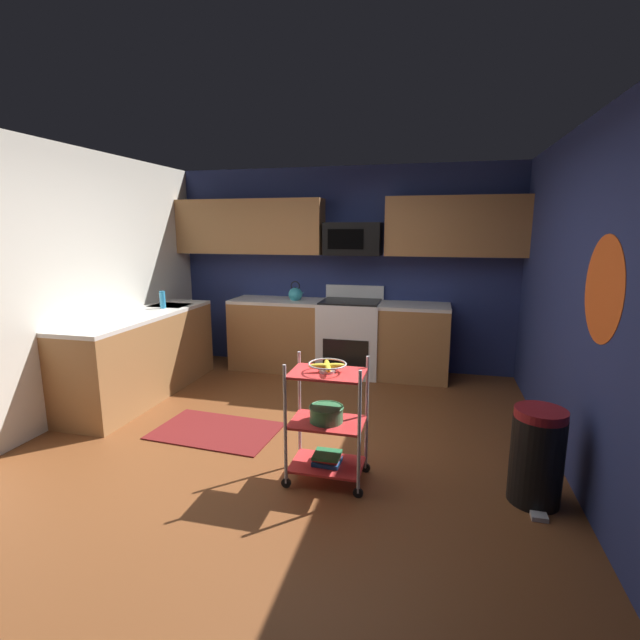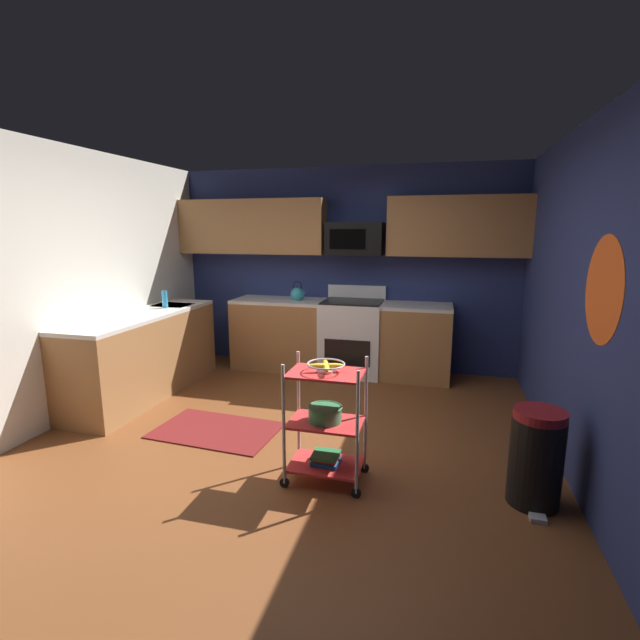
{
  "view_description": "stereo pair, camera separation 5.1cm",
  "coord_description": "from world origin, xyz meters",
  "views": [
    {
      "loc": [
        1.18,
        -3.5,
        1.82
      ],
      "look_at": [
        0.24,
        0.25,
        1.05
      ],
      "focal_mm": 25.76,
      "sensor_mm": 36.0,
      "label": 1
    },
    {
      "loc": [
        1.23,
        -3.49,
        1.82
      ],
      "look_at": [
        0.24,
        0.25,
        1.05
      ],
      "focal_mm": 25.76,
      "sensor_mm": 36.0,
      "label": 2
    }
  ],
  "objects": [
    {
      "name": "wall_back",
      "position": [
        0.0,
        2.43,
        1.3
      ],
      "size": [
        4.52,
        0.06,
        2.6
      ],
      "primitive_type": "cube",
      "color": "navy",
      "rests_on": "ground"
    },
    {
      "name": "rolling_cart",
      "position": [
        0.48,
        -0.49,
        0.45
      ],
      "size": [
        0.59,
        0.37,
        0.91
      ],
      "color": "silver",
      "rests_on": "ground"
    },
    {
      "name": "dish_soap_bottle",
      "position": [
        -1.85,
        1.13,
        1.02
      ],
      "size": [
        0.06,
        0.06,
        0.2
      ],
      "primitive_type": "cylinder",
      "color": "#2D8CBF",
      "rests_on": "counter_run"
    },
    {
      "name": "floor",
      "position": [
        0.0,
        0.0,
        -0.02
      ],
      "size": [
        4.4,
        4.8,
        0.04
      ],
      "primitive_type": "cube",
      "color": "brown",
      "rests_on": "ground"
    },
    {
      "name": "book_stack",
      "position": [
        0.48,
        -0.49,
        0.17
      ],
      "size": [
        0.2,
        0.19,
        0.08
      ],
      "color": "#1E4C8C",
      "rests_on": "rolling_cart"
    },
    {
      "name": "wall_left",
      "position": [
        -2.23,
        0.0,
        1.3
      ],
      "size": [
        0.06,
        4.8,
        2.6
      ],
      "primitive_type": "cube",
      "color": "silver",
      "rests_on": "ground"
    },
    {
      "name": "wall_right",
      "position": [
        2.23,
        0.0,
        1.3
      ],
      "size": [
        0.06,
        4.8,
        2.6
      ],
      "primitive_type": "cube",
      "color": "navy",
      "rests_on": "ground"
    },
    {
      "name": "microwave",
      "position": [
        0.17,
        2.21,
        1.7
      ],
      "size": [
        0.7,
        0.39,
        0.4
      ],
      "color": "black"
    },
    {
      "name": "counter_run",
      "position": [
        -0.83,
        1.52,
        0.46
      ],
      "size": [
        3.59,
        2.69,
        0.92
      ],
      "color": "#9E6B3D",
      "rests_on": "ground"
    },
    {
      "name": "floor_rug",
      "position": [
        -0.7,
        0.07,
        0.01
      ],
      "size": [
        1.14,
        0.77,
        0.01
      ],
      "primitive_type": "cube",
      "rotation": [
        0.0,
        0.0,
        -0.07
      ],
      "color": "maroon",
      "rests_on": "ground"
    },
    {
      "name": "fruit_bowl",
      "position": [
        0.48,
        -0.49,
        0.88
      ],
      "size": [
        0.27,
        0.27,
        0.07
      ],
      "color": "silver",
      "rests_on": "rolling_cart"
    },
    {
      "name": "upper_cabinets",
      "position": [
        -0.04,
        2.23,
        1.85
      ],
      "size": [
        4.4,
        0.33,
        0.7
      ],
      "color": "#9E6B3D"
    },
    {
      "name": "mixing_bowl_large",
      "position": [
        0.47,
        -0.49,
        0.52
      ],
      "size": [
        0.25,
        0.25,
        0.11
      ],
      "color": "#387F4C",
      "rests_on": "rolling_cart"
    },
    {
      "name": "trash_can",
      "position": [
        1.9,
        -0.41,
        0.33
      ],
      "size": [
        0.34,
        0.42,
        0.66
      ],
      "color": "black",
      "rests_on": "ground"
    },
    {
      "name": "kettle",
      "position": [
        -0.55,
        2.1,
        1.0
      ],
      "size": [
        0.21,
        0.18,
        0.26
      ],
      "color": "teal",
      "rests_on": "counter_run"
    },
    {
      "name": "oven_range",
      "position": [
        0.18,
        2.1,
        0.48
      ],
      "size": [
        0.76,
        0.65,
        1.1
      ],
      "color": "white",
      "rests_on": "ground"
    },
    {
      "name": "wall_flower_decal",
      "position": [
        2.2,
        -0.34,
        1.45
      ],
      "size": [
        0.0,
        0.69,
        0.69
      ],
      "primitive_type": "cylinder",
      "rotation": [
        0.0,
        1.57,
        0.0
      ],
      "color": "#E5591E"
    }
  ]
}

